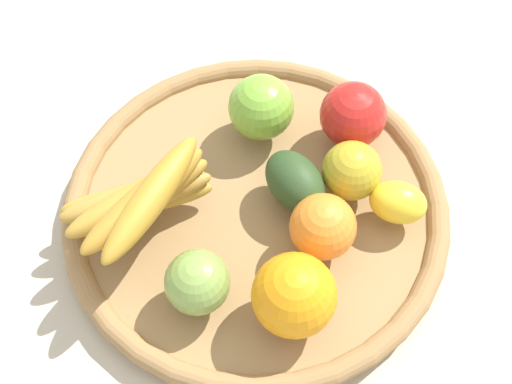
{
  "coord_description": "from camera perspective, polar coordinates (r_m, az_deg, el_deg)",
  "views": [
    {
      "loc": [
        0.39,
        -0.07,
        0.7
      ],
      "look_at": [
        0.0,
        0.0,
        0.05
      ],
      "focal_mm": 49.95,
      "sensor_mm": 36.0,
      "label": 1
    }
  ],
  "objects": [
    {
      "name": "ground_plane",
      "position": [
        0.81,
        0.0,
        -2.05
      ],
      "size": [
        2.4,
        2.4,
        0.0
      ],
      "primitive_type": "plane",
      "color": "#C0B398",
      "rests_on": "ground"
    },
    {
      "name": "apple_2",
      "position": [
        0.7,
        -4.73,
        -7.21
      ],
      "size": [
        0.08,
        0.08,
        0.07
      ],
      "primitive_type": "sphere",
      "rotation": [
        0.0,
        0.0,
        1.4
      ],
      "color": "#7E9F46",
      "rests_on": "basket"
    },
    {
      "name": "banana_bunch",
      "position": [
        0.74,
        -9.19,
        -0.53
      ],
      "size": [
        0.15,
        0.17,
        0.09
      ],
      "color": "#B08D31",
      "rests_on": "basket"
    },
    {
      "name": "apple_0",
      "position": [
        0.8,
        0.42,
        6.81
      ],
      "size": [
        0.08,
        0.08,
        0.07
      ],
      "primitive_type": "sphere",
      "rotation": [
        0.0,
        0.0,
        6.16
      ],
      "color": "#79B035",
      "rests_on": "basket"
    },
    {
      "name": "orange_1",
      "position": [
        0.68,
        3.08,
        -8.26
      ],
      "size": [
        0.11,
        0.11,
        0.08
      ],
      "primitive_type": "sphere",
      "rotation": [
        0.0,
        0.0,
        3.5
      ],
      "color": "orange",
      "rests_on": "basket"
    },
    {
      "name": "avocado",
      "position": [
        0.76,
        3.14,
        0.83
      ],
      "size": [
        0.1,
        0.08,
        0.05
      ],
      "primitive_type": "ellipsoid",
      "rotation": [
        0.0,
        0.0,
        0.39
      ],
      "color": "#2B4420",
      "rests_on": "basket"
    },
    {
      "name": "apple_1",
      "position": [
        0.77,
        7.73,
        1.56
      ],
      "size": [
        0.09,
        0.09,
        0.07
      ],
      "primitive_type": "sphere",
      "rotation": [
        0.0,
        0.0,
        2.26
      ],
      "color": "gold",
      "rests_on": "basket"
    },
    {
      "name": "lemon_0",
      "position": [
        0.76,
        11.3,
        -0.83
      ],
      "size": [
        0.07,
        0.07,
        0.05
      ],
      "primitive_type": "ellipsoid",
      "rotation": [
        0.0,
        0.0,
        4.27
      ],
      "color": "yellow",
      "rests_on": "basket"
    },
    {
      "name": "apple_3",
      "position": [
        0.8,
        7.77,
        6.14
      ],
      "size": [
        0.11,
        0.11,
        0.08
      ],
      "primitive_type": "sphere",
      "rotation": [
        0.0,
        0.0,
        0.71
      ],
      "color": "red",
      "rests_on": "basket"
    },
    {
      "name": "basket",
      "position": [
        0.79,
        0.0,
        -1.43
      ],
      "size": [
        0.43,
        0.43,
        0.03
      ],
      "color": "#9D794B",
      "rests_on": "ground_plane"
    },
    {
      "name": "orange_0",
      "position": [
        0.72,
        5.38,
        -2.79
      ],
      "size": [
        0.1,
        0.1,
        0.07
      ],
      "primitive_type": "sphere",
      "rotation": [
        0.0,
        0.0,
        2.15
      ],
      "color": "orange",
      "rests_on": "basket"
    }
  ]
}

